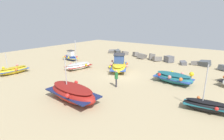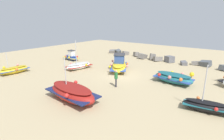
# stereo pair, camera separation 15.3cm
# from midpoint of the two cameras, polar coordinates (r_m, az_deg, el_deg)

# --- Properties ---
(ground_plane) EXTENTS (53.62, 53.62, 0.00)m
(ground_plane) POSITION_cam_midpoint_polar(r_m,az_deg,el_deg) (20.65, 2.68, -1.57)
(ground_plane) COLOR tan
(fishing_boat_0) EXTENTS (5.00, 2.57, 3.42)m
(fishing_boat_0) POSITION_cam_midpoint_polar(r_m,az_deg,el_deg) (14.39, -13.05, -7.23)
(fishing_boat_0) COLOR maroon
(fishing_boat_0) RESTS_ON ground_plane
(fishing_boat_1) EXTENTS (4.06, 2.32, 1.08)m
(fishing_boat_1) POSITION_cam_midpoint_polar(r_m,az_deg,el_deg) (18.91, 19.07, -2.40)
(fishing_boat_1) COLOR #1E6670
(fishing_boat_1) RESTS_ON ground_plane
(fishing_boat_2) EXTENTS (2.18, 3.74, 3.77)m
(fishing_boat_2) POSITION_cam_midpoint_polar(r_m,az_deg,el_deg) (23.44, -11.03, 1.36)
(fishing_boat_2) COLOR white
(fishing_boat_2) RESTS_ON ground_plane
(fishing_boat_3) EXTENTS (3.30, 1.60, 3.42)m
(fishing_boat_3) POSITION_cam_midpoint_polar(r_m,az_deg,el_deg) (14.19, 28.15, -10.19)
(fishing_boat_3) COLOR black
(fishing_boat_3) RESTS_ON ground_plane
(fishing_boat_4) EXTENTS (3.05, 1.60, 1.62)m
(fishing_boat_4) POSITION_cam_midpoint_polar(r_m,az_deg,el_deg) (28.83, -13.56, 4.18)
(fishing_boat_4) COLOR #2D4C9E
(fishing_boat_4) RESTS_ON ground_plane
(fishing_boat_5) EXTENTS (4.00, 5.09, 2.05)m
(fishing_boat_5) POSITION_cam_midpoint_polar(r_m,az_deg,el_deg) (22.38, 2.10, 1.65)
(fishing_boat_5) COLOR gold
(fishing_boat_5) RESTS_ON ground_plane
(fishing_boat_7) EXTENTS (1.90, 3.44, 2.64)m
(fishing_boat_7) POSITION_cam_midpoint_polar(r_m,az_deg,el_deg) (24.13, -29.55, -0.00)
(fishing_boat_7) COLOR gold
(fishing_boat_7) RESTS_ON ground_plane
(person_walking) EXTENTS (0.32, 0.32, 1.67)m
(person_walking) POSITION_cam_midpoint_polar(r_m,az_deg,el_deg) (16.70, 1.14, -2.42)
(person_walking) COLOR #2D2D38
(person_walking) RESTS_ON ground_plane
(breakwater_rocks) EXTENTS (20.39, 2.89, 1.26)m
(breakwater_rocks) POSITION_cam_midpoint_polar(r_m,az_deg,el_deg) (28.82, 15.12, 3.74)
(breakwater_rocks) COLOR slate
(breakwater_rocks) RESTS_ON ground_plane
(mooring_buoy_0) EXTENTS (0.49, 0.49, 0.62)m
(mooring_buoy_0) POSITION_cam_midpoint_polar(r_m,az_deg,el_deg) (21.53, 24.29, -1.24)
(mooring_buoy_0) COLOR #3F3F42
(mooring_buoy_0) RESTS_ON ground_plane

